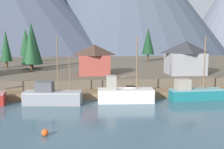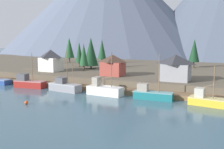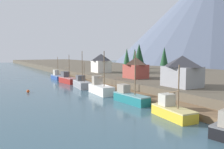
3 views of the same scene
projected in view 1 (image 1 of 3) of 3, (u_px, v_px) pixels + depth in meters
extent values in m
cube|color=#3D5B6B|center=(111.00, 82.00, 65.58)|extent=(400.00, 400.00, 1.00)
cube|color=brown|center=(123.00, 94.00, 47.71)|extent=(80.00, 4.00, 1.00)
cylinder|color=brown|center=(46.00, 96.00, 44.61)|extent=(0.36, 0.36, 1.60)
cylinder|color=brown|center=(99.00, 95.00, 45.47)|extent=(0.36, 0.36, 1.60)
cylinder|color=brown|center=(150.00, 93.00, 46.33)|extent=(0.36, 0.36, 1.60)
cylinder|color=brown|center=(199.00, 92.00, 47.18)|extent=(0.36, 0.36, 1.60)
cube|color=brown|center=(106.00, 69.00, 77.18)|extent=(400.00, 56.00, 2.50)
cube|color=gray|center=(53.00, 98.00, 42.53)|extent=(8.47, 3.77, 1.66)
cube|color=#9F9FA2|center=(53.00, 92.00, 42.41)|extent=(8.47, 3.77, 0.20)
cube|color=#4C4C51|center=(45.00, 86.00, 42.32)|extent=(2.63, 2.33, 1.42)
cylinder|color=brown|center=(57.00, 64.00, 41.86)|extent=(0.16, 0.16, 7.93)
cylinder|color=brown|center=(69.00, 73.00, 42.01)|extent=(0.14, 0.14, 5.27)
cube|color=silver|center=(126.00, 96.00, 43.87)|extent=(8.34, 3.36, 1.77)
cube|color=silver|center=(126.00, 90.00, 43.74)|extent=(8.34, 3.36, 0.20)
cube|color=gray|center=(111.00, 82.00, 43.49)|extent=(1.56, 2.28, 1.99)
cylinder|color=brown|center=(137.00, 63.00, 43.30)|extent=(0.20, 0.20, 7.74)
cylinder|color=brown|center=(127.00, 76.00, 43.48)|extent=(3.42, 0.34, 0.88)
cube|color=#196B70|center=(196.00, 95.00, 45.42)|extent=(8.29, 2.70, 1.50)
cube|color=#679496|center=(197.00, 89.00, 45.31)|extent=(8.29, 2.70, 0.20)
cube|color=gray|center=(183.00, 84.00, 44.85)|extent=(2.18, 1.80, 1.56)
cylinder|color=brown|center=(205.00, 63.00, 44.96)|extent=(0.20, 0.20, 7.87)
cube|color=gray|center=(185.00, 64.00, 56.09)|extent=(6.67, 5.49, 4.04)
pyramid|color=#2D2D33|center=(186.00, 47.00, 55.68)|extent=(7.00, 5.77, 2.22)
cube|color=#9E4238|center=(94.00, 65.00, 55.61)|extent=(5.68, 4.79, 3.69)
pyramid|color=#422D23|center=(94.00, 50.00, 55.24)|extent=(5.96, 5.03, 1.96)
cylinder|color=#4C3823|center=(32.00, 66.00, 65.59)|extent=(0.50, 0.50, 1.03)
cone|color=#14381E|center=(32.00, 44.00, 64.93)|extent=(4.70, 4.70, 9.06)
cylinder|color=#4C3823|center=(7.00, 64.00, 67.62)|extent=(0.50, 0.50, 1.51)
cone|color=#194223|center=(6.00, 46.00, 67.06)|extent=(2.62, 2.62, 7.09)
cylinder|color=#4C3823|center=(31.00, 68.00, 60.08)|extent=(0.50, 0.50, 1.62)
cone|color=#1E4C28|center=(30.00, 47.00, 59.54)|extent=(2.76, 2.76, 6.78)
cylinder|color=#4C3823|center=(148.00, 58.00, 85.64)|extent=(0.50, 0.50, 1.94)
cone|color=#14381E|center=(148.00, 41.00, 85.02)|extent=(3.57, 3.57, 7.64)
cylinder|color=#4C3823|center=(26.00, 59.00, 80.76)|extent=(0.50, 0.50, 1.81)
cone|color=#194223|center=(26.00, 42.00, 80.15)|extent=(3.23, 3.23, 7.49)
sphere|color=#E04C19|center=(45.00, 132.00, 29.07)|extent=(0.70, 0.70, 0.70)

